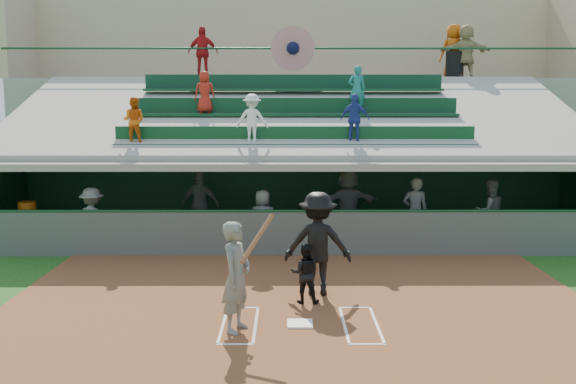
{
  "coord_description": "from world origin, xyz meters",
  "views": [
    {
      "loc": [
        -0.23,
        -10.43,
        3.73
      ],
      "look_at": [
        -0.19,
        3.5,
        1.8
      ],
      "focal_mm": 40.0,
      "sensor_mm": 36.0,
      "label": 1
    }
  ],
  "objects_px": {
    "water_cooler": "(27,210)",
    "home_plate": "(300,324)",
    "batter_at_plate": "(237,276)",
    "trash_bin": "(455,65)",
    "white_table": "(30,232)",
    "catcher": "(305,273)"
  },
  "relations": [
    {
      "from": "water_cooler",
      "to": "home_plate",
      "type": "bearing_deg",
      "value": -40.91
    },
    {
      "from": "batter_at_plate",
      "to": "trash_bin",
      "type": "relative_size",
      "value": 2.04
    },
    {
      "from": "home_plate",
      "to": "white_table",
      "type": "bearing_deg",
      "value": 138.9
    },
    {
      "from": "batter_at_plate",
      "to": "trash_bin",
      "type": "distance_m",
      "value": 15.39
    },
    {
      "from": "white_table",
      "to": "catcher",
      "type": "bearing_deg",
      "value": -46.93
    },
    {
      "from": "home_plate",
      "to": "white_table",
      "type": "height_order",
      "value": "white_table"
    },
    {
      "from": "trash_bin",
      "to": "catcher",
      "type": "bearing_deg",
      "value": -115.97
    },
    {
      "from": "batter_at_plate",
      "to": "catcher",
      "type": "xyz_separation_m",
      "value": [
        1.16,
        1.51,
        -0.36
      ]
    },
    {
      "from": "batter_at_plate",
      "to": "white_table",
      "type": "height_order",
      "value": "batter_at_plate"
    },
    {
      "from": "batter_at_plate",
      "to": "water_cooler",
      "type": "relative_size",
      "value": 4.38
    },
    {
      "from": "home_plate",
      "to": "white_table",
      "type": "distance_m",
      "value": 9.23
    },
    {
      "from": "catcher",
      "to": "white_table",
      "type": "bearing_deg",
      "value": -29.08
    },
    {
      "from": "white_table",
      "to": "batter_at_plate",
      "type": "bearing_deg",
      "value": -59.56
    },
    {
      "from": "home_plate",
      "to": "catcher",
      "type": "xyz_separation_m",
      "value": [
        0.12,
        1.21,
        0.55
      ]
    },
    {
      "from": "home_plate",
      "to": "trash_bin",
      "type": "distance_m",
      "value": 14.98
    },
    {
      "from": "home_plate",
      "to": "catcher",
      "type": "distance_m",
      "value": 1.34
    },
    {
      "from": "white_table",
      "to": "trash_bin",
      "type": "bearing_deg",
      "value": 15.57
    },
    {
      "from": "catcher",
      "to": "white_table",
      "type": "relative_size",
      "value": 1.4
    },
    {
      "from": "catcher",
      "to": "water_cooler",
      "type": "distance_m",
      "value": 8.6
    },
    {
      "from": "home_plate",
      "to": "catcher",
      "type": "height_order",
      "value": "catcher"
    },
    {
      "from": "batter_at_plate",
      "to": "water_cooler",
      "type": "bearing_deg",
      "value": 133.14
    },
    {
      "from": "water_cooler",
      "to": "trash_bin",
      "type": "height_order",
      "value": "trash_bin"
    }
  ]
}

